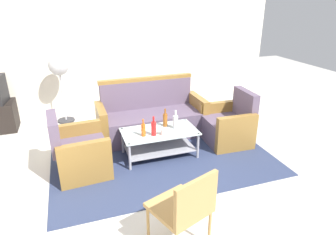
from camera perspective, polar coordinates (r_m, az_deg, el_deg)
The scene contains 14 objects.
ground_plane at distance 3.90m, azimuth 1.26°, elevation -12.51°, with size 14.00×14.00×0.00m, color beige.
wall_back at distance 6.22m, azimuth -8.66°, elevation 14.47°, with size 6.52×0.12×2.80m.
rug at distance 4.50m, azimuth -1.35°, elevation -7.26°, with size 3.18×2.26×0.01m, color #2D3856.
couch at distance 5.02m, azimuth -3.25°, elevation -0.12°, with size 1.81×0.76×0.96m.
armchair_left at distance 4.15m, azimuth -16.87°, elevation -6.67°, with size 0.75×0.81×0.85m.
armchair_right at distance 4.88m, azimuth 11.65°, elevation -1.59°, with size 0.72×0.78×0.85m.
coffee_table at distance 4.37m, azimuth -1.65°, elevation -4.28°, with size 1.10×0.60×0.40m.
bottle_orange at distance 4.13m, azimuth -4.81°, elevation -2.37°, with size 0.06×0.06×0.26m.
bottle_brown at distance 4.43m, azimuth -0.55°, elevation -0.40°, with size 0.07×0.07×0.28m.
bottle_red at distance 4.14m, azimuth -2.79°, elevation -2.09°, with size 0.07×0.07×0.29m.
bottle_clear at distance 4.36m, azimuth 1.47°, elevation -0.79°, with size 0.08×0.08×0.28m.
cup at distance 4.17m, azimuth -0.87°, elevation -2.76°, with size 0.08×0.08×0.10m, color silver.
pedestal_fan at distance 5.73m, azimuth -20.43°, elevation 8.73°, with size 0.36×0.36×1.27m.
wicker_chair at distance 2.76m, azimuth 3.46°, elevation -16.73°, with size 0.62×0.62×0.84m.
Camera 1 is at (-1.11, -3.00, 2.24)m, focal length 31.33 mm.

